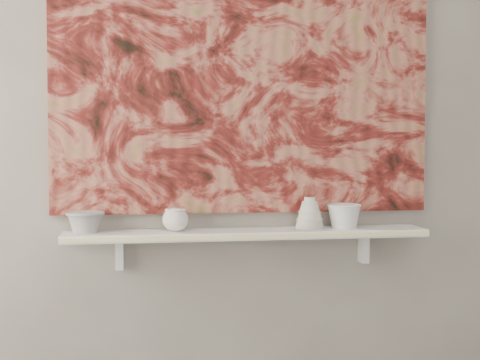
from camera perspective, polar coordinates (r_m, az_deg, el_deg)
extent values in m
plane|color=slate|center=(2.66, 0.32, 4.99)|extent=(3.60, 0.00, 3.60)
cube|color=silver|center=(2.58, 0.66, -4.62)|extent=(1.40, 0.18, 0.03)
cube|color=#F5E9A3|center=(2.49, 1.02, -4.88)|extent=(1.40, 0.01, 0.02)
cube|color=silver|center=(2.62, -10.26, -6.20)|extent=(0.03, 0.06, 0.12)
cube|color=silver|center=(2.78, 10.49, -5.71)|extent=(0.03, 0.06, 0.12)
cube|color=maroon|center=(2.66, 0.37, 9.09)|extent=(1.50, 0.02, 1.10)
cube|color=black|center=(2.74, 9.74, 2.41)|extent=(0.09, 0.00, 0.08)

